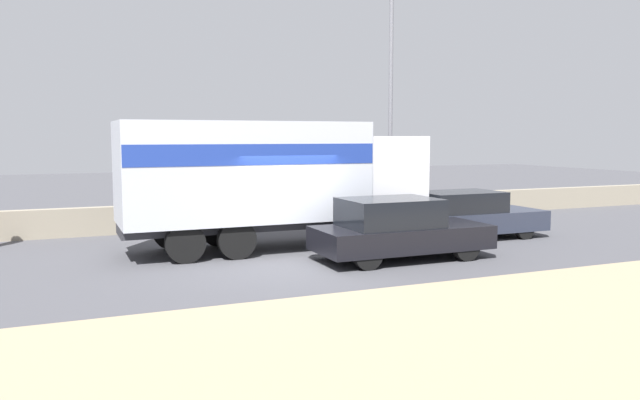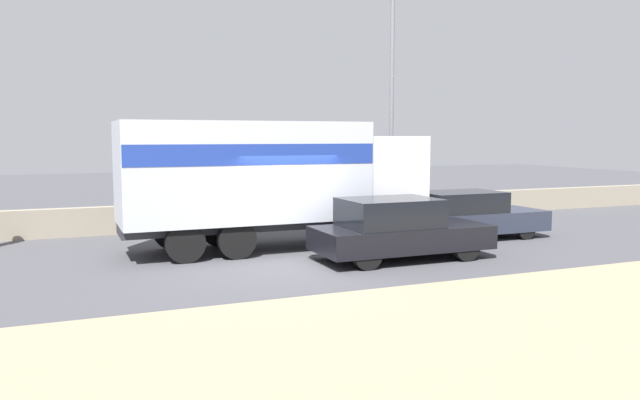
{
  "view_description": "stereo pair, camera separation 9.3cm",
  "coord_description": "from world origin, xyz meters",
  "px_view_note": "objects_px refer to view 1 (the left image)",
  "views": [
    {
      "loc": [
        -5.24,
        -13.54,
        2.97
      ],
      "look_at": [
        0.77,
        0.69,
        1.38
      ],
      "focal_mm": 35.0,
      "sensor_mm": 36.0,
      "label": 1
    },
    {
      "loc": [
        -5.15,
        -13.57,
        2.97
      ],
      "look_at": [
        0.77,
        0.69,
        1.38
      ],
      "focal_mm": 35.0,
      "sensor_mm": 36.0,
      "label": 2
    }
  ],
  "objects_px": {
    "street_lamp": "(391,90)",
    "car_hatchback": "(398,229)",
    "car_sedan_second": "(466,215)",
    "box_truck": "(270,174)"
  },
  "relations": [
    {
      "from": "car_hatchback",
      "to": "car_sedan_second",
      "type": "relative_size",
      "value": 0.94
    },
    {
      "from": "box_truck",
      "to": "car_sedan_second",
      "type": "xyz_separation_m",
      "value": [
        5.75,
        -0.65,
        -1.3
      ]
    },
    {
      "from": "car_sedan_second",
      "to": "car_hatchback",
      "type": "bearing_deg",
      "value": -150.38
    },
    {
      "from": "box_truck",
      "to": "car_sedan_second",
      "type": "bearing_deg",
      "value": -6.45
    },
    {
      "from": "street_lamp",
      "to": "car_hatchback",
      "type": "distance_m",
      "value": 7.58
    },
    {
      "from": "street_lamp",
      "to": "car_hatchback",
      "type": "bearing_deg",
      "value": -117.55
    },
    {
      "from": "street_lamp",
      "to": "car_sedan_second",
      "type": "xyz_separation_m",
      "value": [
        0.35,
        -3.9,
        -3.84
      ]
    },
    {
      "from": "car_hatchback",
      "to": "box_truck",
      "type": "bearing_deg",
      "value": 132.56
    },
    {
      "from": "car_hatchback",
      "to": "car_sedan_second",
      "type": "distance_m",
      "value": 3.9
    },
    {
      "from": "car_sedan_second",
      "to": "box_truck",
      "type": "bearing_deg",
      "value": 173.55
    }
  ]
}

